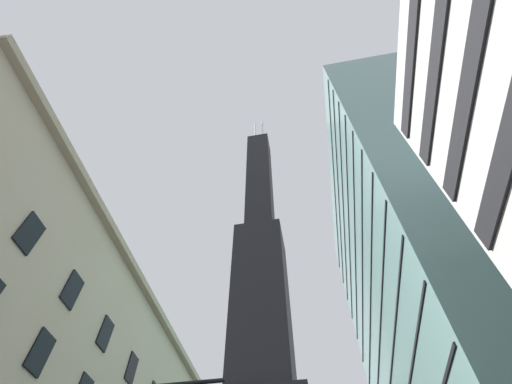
# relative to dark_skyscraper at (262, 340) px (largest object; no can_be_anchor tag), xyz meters

# --- Properties ---
(dark_skyscraper) EXTENTS (26.95, 26.95, 225.86)m
(dark_skyscraper) POSITION_rel_dark_skyscraper_xyz_m (0.00, 0.00, 0.00)
(dark_skyscraper) COLOR black
(dark_skyscraper) RESTS_ON ground
(glass_office_midrise) EXTENTS (14.39, 40.52, 57.05)m
(glass_office_midrise) POSITION_rel_dark_skyscraper_xyz_m (31.08, -66.06, -37.21)
(glass_office_midrise) COLOR gray
(glass_office_midrise) RESTS_ON ground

